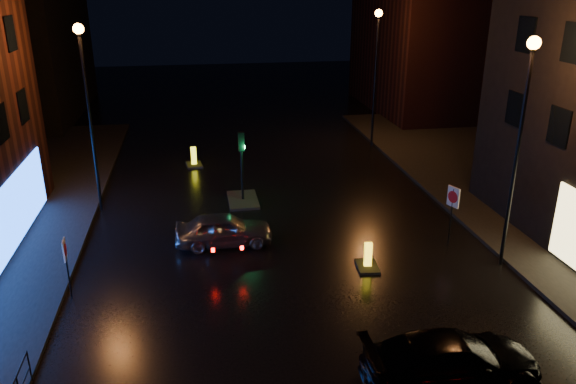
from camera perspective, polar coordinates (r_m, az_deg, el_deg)
name	(u,v)px	position (r m, az deg, el deg)	size (l,w,h in m)	color
building_far_left	(15,22)	(48.02, -25.99, 15.26)	(8.00, 16.00, 14.00)	black
building_far_right	(425,33)	(47.09, 13.71, 15.41)	(8.00, 14.00, 12.00)	black
street_lamp_lfar	(86,91)	(26.01, -19.80, 9.62)	(0.44, 0.44, 8.37)	black
street_lamp_rnear	(522,120)	(20.98, 22.69, 6.72)	(0.44, 0.44, 8.37)	black
street_lamp_rfar	(376,58)	(35.30, 8.95, 13.31)	(0.44, 0.44, 8.37)	black
traffic_signal	(243,191)	(27.07, -4.62, 0.05)	(1.40, 2.40, 3.45)	black
silver_hatchback	(224,229)	(22.76, -6.54, -3.80)	(1.56, 3.88, 1.32)	#9A9DA1
dark_sedan	(452,360)	(16.07, 16.30, -16.09)	(1.96, 4.83, 1.40)	black
bollard_near	(368,262)	(21.27, 8.08, -7.08)	(0.88, 1.23, 1.02)	black
bollard_far	(194,162)	(32.67, -9.53, 3.06)	(1.00, 1.36, 1.11)	black
road_sign_left	(65,255)	(19.96, -21.68, -5.96)	(0.10, 0.52, 2.15)	black
road_sign_right	(453,202)	(23.04, 16.39, -0.97)	(0.26, 0.58, 2.50)	black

